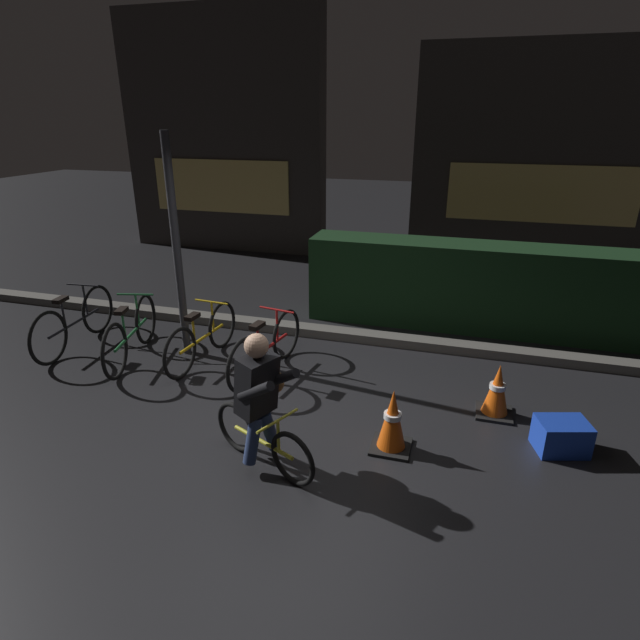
{
  "coord_description": "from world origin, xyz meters",
  "views": [
    {
      "loc": [
        1.57,
        -4.09,
        2.86
      ],
      "look_at": [
        0.2,
        0.6,
        0.9
      ],
      "focal_mm": 28.98,
      "sensor_mm": 36.0,
      "label": 1
    }
  ],
  "objects_px": {
    "traffic_cone_far": "(497,391)",
    "cyclist": "(261,401)",
    "parked_bike_leftmost": "(75,322)",
    "parked_bike_center_right": "(266,348)",
    "traffic_cone_near": "(392,421)",
    "street_post": "(177,250)",
    "parked_bike_left_mid": "(131,333)",
    "parked_bike_center_left": "(202,337)",
    "blue_crate": "(561,436)"
  },
  "relations": [
    {
      "from": "cyclist",
      "to": "parked_bike_center_right",
      "type": "bearing_deg",
      "value": 135.44
    },
    {
      "from": "traffic_cone_near",
      "to": "blue_crate",
      "type": "height_order",
      "value": "traffic_cone_near"
    },
    {
      "from": "parked_bike_center_right",
      "to": "cyclist",
      "type": "relative_size",
      "value": 1.25
    },
    {
      "from": "parked_bike_center_right",
      "to": "traffic_cone_near",
      "type": "xyz_separation_m",
      "value": [
        1.64,
        -1.06,
        -0.04
      ]
    },
    {
      "from": "parked_bike_leftmost",
      "to": "parked_bike_left_mid",
      "type": "height_order",
      "value": "parked_bike_leftmost"
    },
    {
      "from": "street_post",
      "to": "cyclist",
      "type": "relative_size",
      "value": 2.16
    },
    {
      "from": "parked_bike_leftmost",
      "to": "traffic_cone_far",
      "type": "xyz_separation_m",
      "value": [
        5.23,
        -0.19,
        -0.08
      ]
    },
    {
      "from": "parked_bike_leftmost",
      "to": "cyclist",
      "type": "bearing_deg",
      "value": -120.78
    },
    {
      "from": "traffic_cone_near",
      "to": "street_post",
      "type": "bearing_deg",
      "value": 155.4
    },
    {
      "from": "parked_bike_center_left",
      "to": "parked_bike_center_right",
      "type": "relative_size",
      "value": 0.99
    },
    {
      "from": "traffic_cone_near",
      "to": "cyclist",
      "type": "height_order",
      "value": "cyclist"
    },
    {
      "from": "parked_bike_center_right",
      "to": "street_post",
      "type": "bearing_deg",
      "value": 88.66
    },
    {
      "from": "parked_bike_leftmost",
      "to": "parked_bike_center_left",
      "type": "xyz_separation_m",
      "value": [
        1.8,
        0.07,
        -0.03
      ]
    },
    {
      "from": "street_post",
      "to": "parked_bike_center_right",
      "type": "xyz_separation_m",
      "value": [
        1.2,
        -0.24,
        -1.02
      ]
    },
    {
      "from": "parked_bike_leftmost",
      "to": "blue_crate",
      "type": "relative_size",
      "value": 3.82
    },
    {
      "from": "traffic_cone_far",
      "to": "cyclist",
      "type": "distance_m",
      "value": 2.43
    },
    {
      "from": "street_post",
      "to": "cyclist",
      "type": "height_order",
      "value": "street_post"
    },
    {
      "from": "parked_bike_center_left",
      "to": "traffic_cone_far",
      "type": "distance_m",
      "value": 3.44
    },
    {
      "from": "blue_crate",
      "to": "parked_bike_center_right",
      "type": "bearing_deg",
      "value": 168.07
    },
    {
      "from": "traffic_cone_far",
      "to": "cyclist",
      "type": "relative_size",
      "value": 0.45
    },
    {
      "from": "parked_bike_left_mid",
      "to": "street_post",
      "type": "bearing_deg",
      "value": -71.49
    },
    {
      "from": "traffic_cone_far",
      "to": "traffic_cone_near",
      "type": "bearing_deg",
      "value": -136.73
    },
    {
      "from": "parked_bike_center_left",
      "to": "traffic_cone_near",
      "type": "xyz_separation_m",
      "value": [
        2.51,
        -1.13,
        -0.03
      ]
    },
    {
      "from": "parked_bike_leftmost",
      "to": "parked_bike_center_right",
      "type": "relative_size",
      "value": 1.08
    },
    {
      "from": "parked_bike_center_left",
      "to": "cyclist",
      "type": "relative_size",
      "value": 1.23
    },
    {
      "from": "street_post",
      "to": "parked_bike_center_left",
      "type": "relative_size",
      "value": 1.75
    },
    {
      "from": "parked_bike_center_right",
      "to": "parked_bike_left_mid",
      "type": "bearing_deg",
      "value": 103.47
    },
    {
      "from": "parked_bike_center_right",
      "to": "cyclist",
      "type": "bearing_deg",
      "value": -149.23
    },
    {
      "from": "parked_bike_left_mid",
      "to": "parked_bike_center_right",
      "type": "distance_m",
      "value": 1.74
    },
    {
      "from": "parked_bike_center_right",
      "to": "cyclist",
      "type": "xyz_separation_m",
      "value": [
        0.6,
        -1.59,
        0.3
      ]
    },
    {
      "from": "street_post",
      "to": "parked_bike_leftmost",
      "type": "relative_size",
      "value": 1.6
    },
    {
      "from": "street_post",
      "to": "traffic_cone_far",
      "type": "relative_size",
      "value": 4.81
    },
    {
      "from": "cyclist",
      "to": "street_post",
      "type": "bearing_deg",
      "value": 159.22
    },
    {
      "from": "parked_bike_left_mid",
      "to": "parked_bike_leftmost",
      "type": "bearing_deg",
      "value": 69.41
    },
    {
      "from": "parked_bike_center_right",
      "to": "traffic_cone_far",
      "type": "xyz_separation_m",
      "value": [
        2.56,
        -0.19,
        -0.06
      ]
    },
    {
      "from": "blue_crate",
      "to": "traffic_cone_far",
      "type": "bearing_deg",
      "value": 139.97
    },
    {
      "from": "parked_bike_leftmost",
      "to": "parked_bike_center_right",
      "type": "height_order",
      "value": "parked_bike_leftmost"
    },
    {
      "from": "street_post",
      "to": "blue_crate",
      "type": "relative_size",
      "value": 6.12
    },
    {
      "from": "blue_crate",
      "to": "parked_bike_leftmost",
      "type": "bearing_deg",
      "value": 173.49
    },
    {
      "from": "parked_bike_center_left",
      "to": "blue_crate",
      "type": "relative_size",
      "value": 3.49
    },
    {
      "from": "parked_bike_leftmost",
      "to": "blue_crate",
      "type": "xyz_separation_m",
      "value": [
        5.79,
        -0.66,
        -0.2
      ]
    },
    {
      "from": "parked_bike_leftmost",
      "to": "cyclist",
      "type": "height_order",
      "value": "cyclist"
    },
    {
      "from": "blue_crate",
      "to": "parked_bike_left_mid",
      "type": "bearing_deg",
      "value": 173.5
    },
    {
      "from": "parked_bike_leftmost",
      "to": "traffic_cone_near",
      "type": "relative_size",
      "value": 2.78
    },
    {
      "from": "cyclist",
      "to": "blue_crate",
      "type": "bearing_deg",
      "value": 44.9
    },
    {
      "from": "parked_bike_leftmost",
      "to": "blue_crate",
      "type": "distance_m",
      "value": 5.83
    },
    {
      "from": "street_post",
      "to": "parked_bike_center_right",
      "type": "relative_size",
      "value": 1.73
    },
    {
      "from": "traffic_cone_near",
      "to": "parked_bike_leftmost",
      "type": "bearing_deg",
      "value": 166.16
    },
    {
      "from": "street_post",
      "to": "traffic_cone_far",
      "type": "xyz_separation_m",
      "value": [
        3.76,
        -0.43,
        -1.08
      ]
    },
    {
      "from": "street_post",
      "to": "cyclist",
      "type": "bearing_deg",
      "value": -45.44
    }
  ]
}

